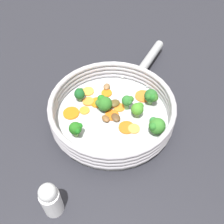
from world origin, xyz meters
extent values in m
plane|color=#24242B|center=(0.00, 0.00, 0.00)|extent=(4.00, 4.00, 0.00)
cylinder|color=#B2B5B7|center=(0.00, 0.00, 0.01)|extent=(0.32, 0.32, 0.01)
torus|color=#B5B1B9|center=(0.00, 0.00, 0.02)|extent=(0.33, 0.33, 0.01)
torus|color=#B5B1B9|center=(0.00, 0.00, 0.04)|extent=(0.33, 0.33, 0.01)
torus|color=#B5B1B9|center=(0.00, 0.00, 0.05)|extent=(0.33, 0.33, 0.01)
torus|color=#B5B1B9|center=(0.00, 0.00, 0.06)|extent=(0.33, 0.33, 0.01)
cylinder|color=#999B9E|center=(-0.09, 0.24, 0.03)|extent=(0.09, 0.19, 0.03)
sphere|color=#AFB8BA|center=(-0.01, 0.15, 0.02)|extent=(0.01, 0.01, 0.01)
sphere|color=#B6B6B3|center=(-0.09, 0.12, 0.02)|extent=(0.01, 0.01, 0.01)
cylinder|color=gold|center=(-0.11, 0.01, 0.02)|extent=(0.04, 0.04, 0.01)
cylinder|color=orange|center=(0.01, 0.11, 0.02)|extent=(0.06, 0.06, 0.00)
cylinder|color=orange|center=(-0.06, 0.00, 0.02)|extent=(0.05, 0.05, 0.00)
cylinder|color=orange|center=(-0.06, -0.04, 0.02)|extent=(0.03, 0.03, 0.00)
cylinder|color=#F98F41|center=(0.07, 0.01, 0.02)|extent=(0.04, 0.04, 0.00)
cylinder|color=orange|center=(-0.08, -0.08, 0.02)|extent=(0.05, 0.05, 0.00)
cylinder|color=orange|center=(-0.07, 0.04, 0.02)|extent=(0.04, 0.04, 0.00)
cylinder|color=orange|center=(-0.08, -0.02, 0.02)|extent=(0.04, 0.04, 0.01)
cylinder|color=orange|center=(-0.01, 0.03, 0.02)|extent=(0.04, 0.04, 0.00)
cylinder|color=orange|center=(0.06, 0.00, 0.02)|extent=(0.05, 0.05, 0.00)
cylinder|color=orange|center=(0.00, 0.00, 0.02)|extent=(0.05, 0.05, 0.00)
cylinder|color=#7BA355|center=(-0.01, -0.11, 0.02)|extent=(0.01, 0.01, 0.02)
sphere|color=#216519|center=(-0.01, -0.11, 0.04)|extent=(0.03, 0.03, 0.03)
sphere|color=#186917|center=(-0.01, -0.10, 0.05)|extent=(0.02, 0.02, 0.02)
sphere|color=#196217|center=(0.00, -0.11, 0.05)|extent=(0.02, 0.02, 0.02)
cylinder|color=#7AA65A|center=(0.04, 0.11, 0.02)|extent=(0.01, 0.01, 0.02)
sphere|color=#266126|center=(0.04, 0.11, 0.04)|extent=(0.04, 0.04, 0.04)
sphere|color=#236722|center=(0.05, 0.10, 0.05)|extent=(0.02, 0.02, 0.02)
sphere|color=#306221|center=(0.05, 0.11, 0.05)|extent=(0.02, 0.02, 0.02)
sphere|color=#276622|center=(0.04, 0.10, 0.05)|extent=(0.02, 0.02, 0.02)
cylinder|color=#8EAB66|center=(0.04, 0.05, 0.02)|extent=(0.01, 0.01, 0.02)
sphere|color=#418726|center=(0.04, 0.05, 0.04)|extent=(0.03, 0.03, 0.03)
sphere|color=#38821D|center=(0.04, 0.06, 0.04)|extent=(0.02, 0.02, 0.02)
sphere|color=#398723|center=(0.04, 0.06, 0.05)|extent=(0.02, 0.02, 0.02)
cylinder|color=#6BA45C|center=(0.01, 0.05, 0.02)|extent=(0.01, 0.01, 0.02)
sphere|color=#2A6B2A|center=(0.01, 0.05, 0.04)|extent=(0.03, 0.03, 0.03)
sphere|color=#2F6A2D|center=(0.02, 0.05, 0.05)|extent=(0.01, 0.01, 0.01)
sphere|color=#2E6A22|center=(0.01, 0.06, 0.05)|extent=(0.02, 0.02, 0.02)
cylinder|color=#7CA660|center=(-0.03, 0.00, 0.02)|extent=(0.01, 0.01, 0.01)
sphere|color=#2A6822|center=(-0.03, 0.00, 0.04)|extent=(0.04, 0.04, 0.04)
sphere|color=#2C5E24|center=(-0.04, 0.00, 0.05)|extent=(0.02, 0.02, 0.02)
sphere|color=#326526|center=(-0.04, -0.01, 0.04)|extent=(0.02, 0.02, 0.02)
sphere|color=#216E1C|center=(-0.04, 0.00, 0.05)|extent=(0.02, 0.02, 0.02)
cylinder|color=#6A884C|center=(-0.10, -0.03, 0.02)|extent=(0.01, 0.01, 0.02)
sphere|color=#185323|center=(-0.10, -0.03, 0.04)|extent=(0.03, 0.03, 0.03)
sphere|color=#12571A|center=(-0.11, -0.02, 0.04)|extent=(0.02, 0.02, 0.02)
sphere|color=#194C1C|center=(-0.11, -0.02, 0.04)|extent=(0.01, 0.01, 0.01)
cylinder|color=#84B36F|center=(0.12, 0.05, 0.02)|extent=(0.01, 0.01, 0.02)
sphere|color=#317327|center=(0.12, 0.05, 0.04)|extent=(0.04, 0.04, 0.04)
sphere|color=#2A7331|center=(0.10, 0.05, 0.05)|extent=(0.02, 0.02, 0.02)
sphere|color=#286E25|center=(0.12, 0.03, 0.05)|extent=(0.02, 0.02, 0.02)
ellipsoid|color=brown|center=(-0.02, 0.03, 0.02)|extent=(0.03, 0.04, 0.01)
ellipsoid|color=brown|center=(0.00, -0.02, 0.02)|extent=(0.03, 0.02, 0.01)
ellipsoid|color=brown|center=(-0.09, 0.06, 0.02)|extent=(0.03, 0.03, 0.01)
ellipsoid|color=brown|center=(0.01, 0.00, 0.02)|extent=(0.04, 0.03, 0.01)
cylinder|color=white|center=(0.10, -0.26, 0.04)|extent=(0.04, 0.04, 0.07)
sphere|color=silver|center=(0.10, -0.26, 0.08)|extent=(0.04, 0.04, 0.04)
camera|label=1|loc=(0.34, -0.30, 0.56)|focal=42.00mm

